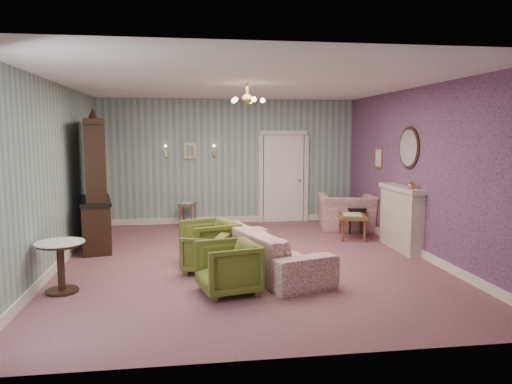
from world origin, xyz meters
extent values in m
plane|color=#8F535F|center=(0.00, 0.00, 0.00)|extent=(7.00, 7.00, 0.00)
plane|color=white|center=(0.00, 0.00, 2.90)|extent=(7.00, 7.00, 0.00)
plane|color=gray|center=(0.00, 3.50, 1.45)|extent=(6.00, 0.00, 6.00)
plane|color=gray|center=(0.00, -3.50, 1.45)|extent=(6.00, 0.00, 6.00)
plane|color=gray|center=(-3.00, 0.00, 1.45)|extent=(0.00, 7.00, 7.00)
plane|color=gray|center=(3.00, 0.00, 1.45)|extent=(0.00, 7.00, 7.00)
plane|color=#B65B86|center=(2.98, 0.00, 1.45)|extent=(0.00, 7.00, 7.00)
imported|color=#5F6824|center=(-0.46, -1.57, 0.38)|extent=(0.84, 0.87, 0.75)
imported|color=#5F6824|center=(-0.70, -0.54, 0.33)|extent=(0.79, 0.81, 0.66)
imported|color=#5F6824|center=(-0.63, -0.17, 0.40)|extent=(0.95, 0.97, 0.80)
imported|color=#A14158|center=(0.25, -0.69, 0.45)|extent=(1.38, 2.42, 0.91)
imported|color=#A14158|center=(2.49, 2.29, 0.53)|extent=(1.33, 1.00, 1.05)
imported|color=gold|center=(2.84, 0.00, 1.23)|extent=(0.15, 0.15, 0.15)
cube|color=maroon|center=(2.44, 2.14, 0.48)|extent=(0.41, 0.28, 0.39)
camera|label=1|loc=(-0.96, -7.70, 2.10)|focal=33.56mm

